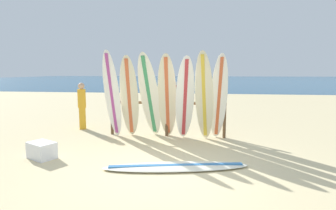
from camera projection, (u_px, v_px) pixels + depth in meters
ground_plane at (161, 171)px, 5.09m from camera, size 120.00×120.00×0.00m
ocean_water at (200, 79)px, 62.12m from camera, size 120.00×80.00×0.01m
surfboard_rack at (167, 111)px, 7.77m from camera, size 3.45×0.09×1.14m
surfboard_leaning_far_left at (112, 95)px, 7.50m from camera, size 0.57×0.68×2.51m
surfboard_leaning_left at (129, 97)px, 7.57m from camera, size 0.56×0.70×2.36m
surfboard_leaning_center_left at (150, 96)px, 7.51m from camera, size 0.76×1.07×2.44m
surfboard_leaning_center at (167, 97)px, 7.41m from camera, size 0.56×0.91×2.39m
surfboard_leaning_center_right at (185, 99)px, 7.21m from camera, size 0.65×0.90×2.32m
surfboard_leaning_right at (204, 97)px, 7.13m from camera, size 0.64×0.81×2.45m
surfboard_leaning_far_right at (219, 98)px, 7.25m from camera, size 0.56×0.81×2.39m
surfboard_lying_on_sand at (176, 167)px, 5.24m from camera, size 2.95×1.14×0.08m
beachgoer_standing at (82, 104)px, 8.70m from camera, size 0.29×0.24×1.54m
small_boat_offshore at (178, 86)px, 29.81m from camera, size 2.26×1.69×0.71m
cooler_box at (42, 150)px, 5.83m from camera, size 0.72×0.63×0.36m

